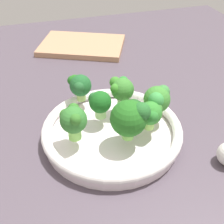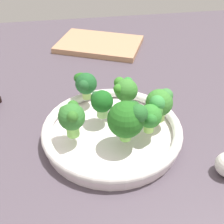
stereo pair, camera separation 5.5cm
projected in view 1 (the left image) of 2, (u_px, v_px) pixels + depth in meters
ground_plane at (95, 133)px, 61.55cm from camera, size 130.00×130.00×2.50cm
bowl at (112, 131)px, 57.35cm from camera, size 26.77×26.77×3.39cm
broccoli_floret_0 at (79, 85)px, 60.99cm from camera, size 4.66×4.96×5.75cm
broccoli_floret_1 at (151, 114)px, 53.71cm from camera, size 4.78×4.68×5.50cm
broccoli_floret_2 at (157, 99)px, 56.43cm from camera, size 5.27×5.76×6.36cm
broccoli_floret_3 at (122, 89)px, 58.66cm from camera, size 4.94×4.91×6.47cm
broccoli_floret_4 at (73, 120)px, 51.14cm from camera, size 4.78×5.18×6.43cm
broccoli_floret_5 at (99, 103)px, 56.47cm from camera, size 4.56×4.29×5.58cm
broccoli_floret_6 at (131, 117)px, 50.97cm from camera, size 6.86×6.45×7.58cm
cutting_board at (82, 45)px, 91.34cm from camera, size 29.29×25.33×1.60cm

